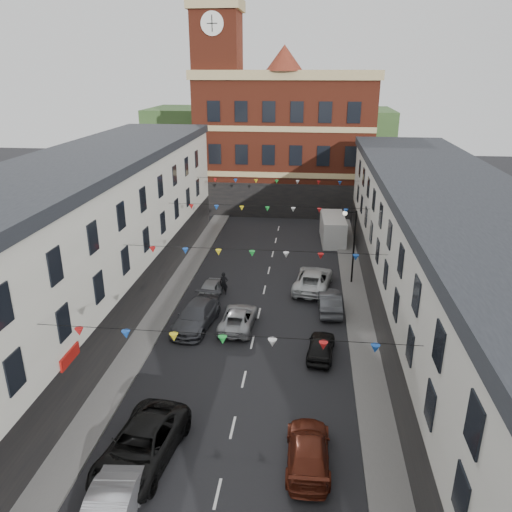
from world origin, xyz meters
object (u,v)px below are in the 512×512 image
at_px(car_left_d, 196,315).
at_px(white_van, 333,229).
at_px(car_right_e, 329,301).
at_px(car_right_f, 313,279).
at_px(car_left_e, 210,291).
at_px(car_right_c, 308,451).
at_px(pedestrian, 224,284).
at_px(car_right_d, 321,346).
at_px(car_left_c, 141,446).
at_px(street_lamp, 351,237).
at_px(moving_car, 238,318).

bearing_deg(car_left_d, white_van, 70.33).
bearing_deg(car_right_e, car_right_f, -74.99).
xyz_separation_m(car_left_e, car_right_c, (7.51, -15.83, 0.03)).
height_order(car_left_e, pedestrian, pedestrian).
bearing_deg(car_right_d, car_right_e, -90.26).
bearing_deg(car_right_d, car_left_e, -34.76).
distance_m(car_left_e, car_right_c, 17.52).
relative_size(car_left_c, car_right_f, 1.03).
xyz_separation_m(car_left_d, car_left_e, (0.05, 4.21, -0.13)).
relative_size(car_left_e, car_right_c, 0.82).
distance_m(street_lamp, car_left_c, 23.15).
bearing_deg(street_lamp, moving_car, -133.73).
relative_size(car_right_c, car_right_f, 0.82).
height_order(street_lamp, car_left_d, street_lamp).
bearing_deg(car_left_c, moving_car, 86.54).
bearing_deg(white_van, street_lamp, -87.64).
xyz_separation_m(car_right_e, car_right_f, (-1.17, 3.66, 0.07)).
bearing_deg(white_van, car_right_d, -96.47).
height_order(street_lamp, car_left_e, street_lamp).
height_order(moving_car, pedestrian, pedestrian).
distance_m(car_right_c, car_right_f, 18.53).
bearing_deg(car_right_f, moving_car, 61.37).
xyz_separation_m(street_lamp, pedestrian, (-9.55, -3.14, -3.02)).
bearing_deg(white_van, car_left_c, -109.41).
distance_m(car_right_d, white_van, 21.52).
relative_size(car_left_c, pedestrian, 3.31).
bearing_deg(car_left_e, car_left_c, -85.22).
bearing_deg(car_right_c, car_right_f, -91.31).
bearing_deg(white_van, car_right_f, -101.88).
xyz_separation_m(car_right_f, white_van, (1.87, 11.76, 0.48)).
xyz_separation_m(car_left_d, pedestrian, (0.95, 5.14, 0.11)).
xyz_separation_m(car_left_d, car_right_f, (7.69, 6.91, 0.02)).
relative_size(car_left_c, car_right_e, 1.35).
bearing_deg(car_left_e, car_right_e, -2.52).
height_order(car_left_c, car_right_c, car_left_c).
relative_size(moving_car, white_van, 0.81).
bearing_deg(car_left_d, car_right_f, 49.39).
distance_m(street_lamp, car_right_c, 20.37).
relative_size(street_lamp, pedestrian, 3.39).
distance_m(moving_car, white_van, 19.66).
height_order(car_right_e, moving_car, car_right_e).
relative_size(street_lamp, car_left_d, 1.12).
relative_size(car_left_e, white_van, 0.66).
xyz_separation_m(car_right_d, white_van, (1.35, 21.47, 0.63)).
relative_size(car_left_c, white_van, 1.02).
height_order(car_right_c, pedestrian, pedestrian).
height_order(car_left_d, car_right_e, car_left_d).
bearing_deg(white_van, car_left_d, -119.97).
xyz_separation_m(street_lamp, car_right_c, (-2.95, -19.90, -3.23)).
xyz_separation_m(car_right_c, car_right_d, (0.65, 8.82, -0.03)).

